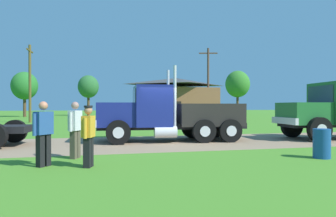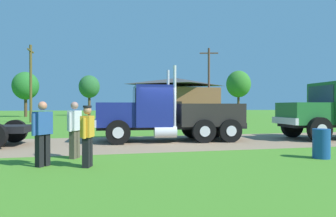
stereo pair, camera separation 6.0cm
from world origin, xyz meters
name	(u,v)px [view 2 (the right image)]	position (x,y,z in m)	size (l,w,h in m)	color
ground_plane	(166,142)	(0.00, 0.00, 0.00)	(200.00, 200.00, 0.00)	#498626
dirt_track	(166,142)	(0.00, 0.00, 0.00)	(120.00, 5.85, 0.01)	#93785B
truck_foreground_white	(169,115)	(0.29, 0.61, 1.25)	(7.25, 2.82, 3.51)	black
truck_near_left	(332,113)	(8.52, -0.43, 1.33)	(6.89, 2.89, 3.89)	black
visitor_standing_near	(75,127)	(-3.73, -3.46, 0.99)	(0.43, 0.58, 1.81)	silver
visitor_walking_mid	(43,130)	(-4.48, -4.60, 1.00)	(0.51, 0.55, 1.81)	#264C8C
visitor_by_barrel	(87,134)	(-3.26, -4.97, 0.92)	(0.37, 0.59, 1.69)	gold
steel_barrel	(321,144)	(3.99, -5.17, 0.47)	(0.53, 0.53, 0.94)	#19478C
shed_building	(177,99)	(6.38, 23.19, 2.49)	(9.89, 7.53, 5.18)	brown
utility_pole_near	(31,81)	(-9.84, 19.18, 4.17)	(0.26, 2.20, 7.84)	brown
utility_pole_far	(209,82)	(9.63, 20.42, 4.53)	(2.17, 0.66, 8.55)	brown
tree_mid	(26,86)	(-14.27, 36.48, 4.75)	(3.90, 3.90, 6.92)	#513823
tree_right	(89,87)	(-4.90, 40.21, 4.97)	(3.55, 3.55, 6.97)	#513823
tree_far_right	(238,84)	(21.76, 37.66, 5.67)	(4.46, 4.46, 8.15)	#513823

